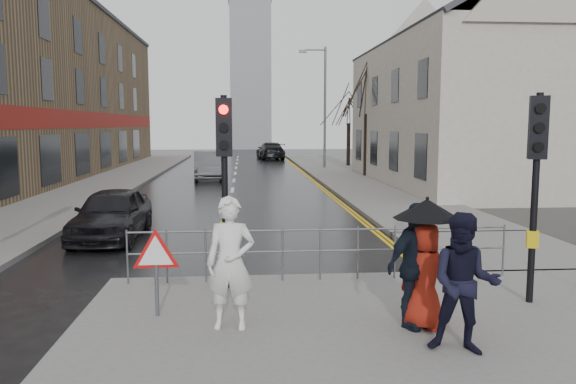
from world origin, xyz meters
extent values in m
plane|color=black|center=(0.00, 0.00, 0.00)|extent=(120.00, 120.00, 0.00)
cube|color=#605E5B|center=(3.00, -3.50, 0.07)|extent=(10.00, 9.00, 0.14)
cube|color=#605E5B|center=(-6.50, 23.00, 0.07)|extent=(4.00, 44.00, 0.14)
cube|color=#605E5B|center=(6.50, 25.00, 0.07)|extent=(4.00, 40.00, 0.14)
cube|color=#605E5B|center=(6.50, 3.00, 0.07)|extent=(4.00, 4.20, 0.14)
cube|color=#856D4D|center=(-12.00, 22.00, 5.00)|extent=(8.00, 42.00, 10.00)
cube|color=beige|center=(12.00, 18.00, 3.50)|extent=(9.00, 16.00, 7.00)
cube|color=#856D4D|center=(13.20, 22.00, 9.20)|extent=(0.70, 0.90, 1.80)
cube|color=gray|center=(1.50, 62.00, 9.00)|extent=(5.00, 5.00, 18.00)
cylinder|color=black|center=(0.20, 0.20, 1.84)|extent=(0.11, 0.11, 3.40)
cube|color=black|center=(0.20, 0.20, 2.99)|extent=(0.28, 0.22, 1.00)
cylinder|color=#FF0C07|center=(0.20, 0.06, 3.29)|extent=(0.16, 0.04, 0.16)
cylinder|color=black|center=(0.20, 0.06, 2.99)|extent=(0.16, 0.04, 0.16)
cylinder|color=black|center=(0.20, 0.06, 2.69)|extent=(0.16, 0.04, 0.16)
cube|color=gold|center=(0.20, 0.20, 1.19)|extent=(0.18, 0.14, 0.28)
cylinder|color=black|center=(5.20, -1.00, 1.84)|extent=(0.11, 0.11, 3.40)
cube|color=black|center=(5.20, -1.00, 2.99)|extent=(0.34, 0.30, 1.00)
cylinder|color=black|center=(5.15, -1.13, 3.29)|extent=(0.16, 0.09, 0.16)
cylinder|color=black|center=(5.15, -1.13, 2.99)|extent=(0.16, 0.09, 0.16)
cylinder|color=black|center=(5.15, -1.13, 2.69)|extent=(0.16, 0.09, 0.16)
cube|color=gold|center=(5.20, -1.00, 1.19)|extent=(0.22, 0.19, 0.28)
cylinder|color=#595B5E|center=(-1.60, 0.60, 0.64)|extent=(0.04, 0.04, 1.00)
cylinder|color=#595B5E|center=(5.50, 0.60, 0.64)|extent=(0.04, 0.04, 1.00)
cylinder|color=#595B5E|center=(1.95, 0.60, 1.09)|extent=(7.10, 0.04, 0.04)
cylinder|color=#595B5E|center=(1.95, 0.60, 0.69)|extent=(7.10, 0.04, 0.04)
cylinder|color=#595B5E|center=(-0.80, -1.20, 0.56)|extent=(0.06, 0.06, 0.85)
cylinder|color=red|center=(-0.80, -1.20, 1.09)|extent=(0.80, 0.03, 0.80)
cylinder|color=white|center=(-0.80, -1.22, 1.09)|extent=(0.60, 0.03, 0.60)
cylinder|color=#595B5E|center=(6.00, 28.00, 4.14)|extent=(0.16, 0.16, 8.00)
cylinder|color=#595B5E|center=(5.30, 28.00, 7.94)|extent=(1.40, 0.10, 0.10)
cube|color=#595B5E|center=(4.50, 28.00, 7.84)|extent=(0.50, 0.25, 0.18)
cylinder|color=black|center=(7.50, 22.00, 1.89)|extent=(0.26, 0.26, 3.50)
cylinder|color=black|center=(8.00, 30.00, 1.64)|extent=(0.26, 0.26, 3.00)
imported|color=silver|center=(0.33, -1.80, 1.09)|extent=(0.74, 0.52, 1.90)
imported|color=black|center=(3.30, -2.92, 1.04)|extent=(1.07, 0.96, 1.81)
imported|color=maroon|center=(3.09, -2.03, 0.90)|extent=(0.89, 0.82, 1.53)
cylinder|color=black|center=(3.09, -2.03, 1.00)|extent=(0.02, 0.02, 1.73)
cone|color=black|center=(3.09, -2.03, 1.87)|extent=(0.96, 0.96, 0.28)
imported|color=black|center=(2.95, -1.96, 1.04)|extent=(1.13, 0.95, 1.81)
imported|color=black|center=(-2.97, 5.42, 0.68)|extent=(1.71, 4.06, 1.37)
imported|color=#515357|center=(-1.40, 21.80, 0.77)|extent=(2.03, 4.81, 1.55)
imported|color=black|center=(2.90, 39.59, 0.75)|extent=(2.50, 5.31, 1.50)
camera|label=1|loc=(0.53, -9.60, 3.04)|focal=35.00mm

